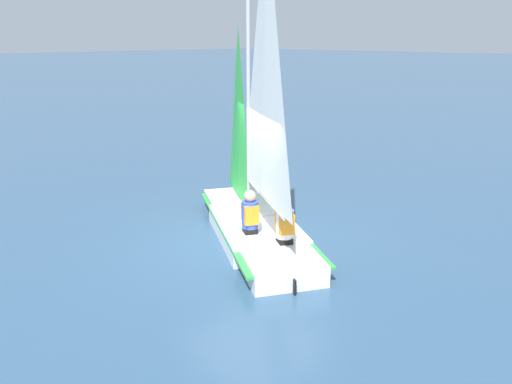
{
  "coord_description": "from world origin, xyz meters",
  "views": [
    {
      "loc": [
        -6.6,
        -6.26,
        3.78
      ],
      "look_at": [
        0.0,
        0.0,
        0.96
      ],
      "focal_mm": 35.0,
      "sensor_mm": 36.0,
      "label": 1
    }
  ],
  "objects": [
    {
      "name": "sailor_helm",
      "position": [
        -0.49,
        -0.31,
        0.62
      ],
      "size": [
        0.41,
        0.43,
        1.16
      ],
      "rotation": [
        0.0,
        0.0,
        1.02
      ],
      "color": "black",
      "rests_on": "ground_plane"
    },
    {
      "name": "ground_plane",
      "position": [
        0.0,
        0.0,
        0.0
      ],
      "size": [
        260.0,
        260.0,
        0.0
      ],
      "primitive_type": "plane",
      "color": "#2D4C6B"
    },
    {
      "name": "sailor_crew",
      "position": [
        -0.41,
        -1.07,
        0.62
      ],
      "size": [
        0.41,
        0.43,
        1.16
      ],
      "rotation": [
        0.0,
        0.0,
        1.02
      ],
      "color": "black",
      "rests_on": "ground_plane"
    },
    {
      "name": "sailboat_main",
      "position": [
        -0.01,
        -0.02,
        0.93
      ],
      "size": [
        3.55,
        4.5,
        5.93
      ],
      "rotation": [
        0.0,
        0.0,
        1.02
      ],
      "color": "white",
      "rests_on": "ground_plane"
    }
  ]
}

